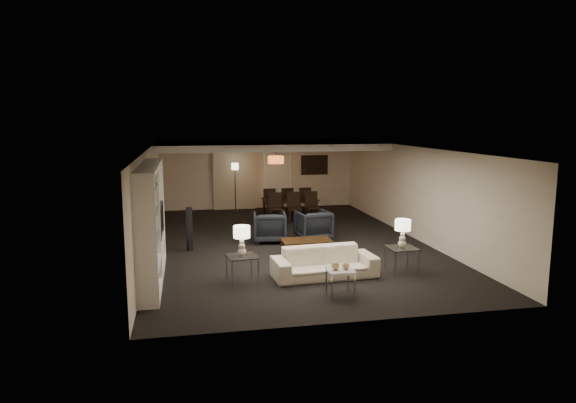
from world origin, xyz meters
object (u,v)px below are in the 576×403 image
Objects in this scene: armchair_left at (270,227)px; chair_nr at (313,207)px; side_table_right at (402,260)px; vase_blue at (147,238)px; coffee_table at (306,248)px; vase_amber at (148,205)px; floor_lamp at (235,188)px; pendant_light at (276,160)px; table_lamp_left at (242,241)px; dining_table at (290,209)px; chair_fr at (303,200)px; armchair_right at (313,225)px; chair_fl at (269,202)px; side_table_left at (242,269)px; chair_nl at (276,208)px; chair_nm at (294,207)px; marble_table at (340,282)px; sofa at (324,262)px; table_lamp_right at (403,233)px; chair_fm at (286,201)px; television at (155,220)px; floor_speaker at (189,229)px.

armchair_left is 3.06m from chair_nr.
vase_blue is (-5.15, -0.70, 0.87)m from side_table_right.
vase_amber is (-3.45, -1.77, 1.44)m from coffee_table.
floor_lamp is at bearing 133.16° from chair_nr.
pendant_light is 0.86× the size of table_lamp_left.
chair_fr is (0.60, 0.65, 0.15)m from dining_table.
table_lamp_left is at bearing 21.79° from vase_blue.
armchair_right is 3.83m from chair_fl.
vase_blue is at bearing -105.47° from floor_lamp.
vase_amber is at bearing 90.00° from vase_blue.
side_table_left and side_table_right have the same top height.
armchair_left is 3.83m from chair_fl.
vase_blue is at bearing -112.45° from chair_nl.
marble_table is at bearing -94.31° from chair_nm.
side_table_left is at bearing 175.78° from sofa.
table_lamp_right reaches higher than chair_nl.
marble_table is (-1.70, -1.10, -0.60)m from table_lamp_right.
pendant_light is 8.19m from vase_blue.
chair_fl is at bearing -87.84° from armchair_right.
floor_lamp is (-1.05, 7.98, 0.55)m from sofa.
chair_nr is 1.00× the size of chair_fm.
chair_fm is at bearing 98.84° from side_table_right.
television is 0.68× the size of floor_lamp.
dining_table is (-1.10, 6.43, -0.53)m from table_lamp_right.
side_table_left is at bearing -95.06° from floor_speaker.
chair_nm and chair_fl have the same top height.
floor_lamp is (-1.05, 2.20, 0.39)m from chair_nl.
dining_table is at bearing 90.66° from chair_nm.
television reaches higher than armchair_left.
floor_lamp is at bearing 121.10° from chair_nl.
floor_lamp is (-2.25, 2.20, 0.39)m from chair_nr.
chair_fl reaches higher than sofa.
chair_nm is 1.00× the size of chair_nr.
television is 6.30× the size of vase_amber.
vase_amber is 0.20× the size of chair_nm.
sofa is at bearing -70.58° from floor_speaker.
table_lamp_right is at bearing -57.03° from floor_speaker.
chair_nl is 1.00× the size of chair_fr.
armchair_left is at bearing 54.52° from vase_blue.
armchair_right is at bearing -70.79° from chair_nl.
vase_amber reaches higher than floor_lamp.
dining_table is 1.92× the size of chair_fr.
armchair_right is (0.44, -3.31, -1.52)m from pendant_light.
vase_amber reaches higher than sofa.
chair_fr is (1.20, 0.00, 0.00)m from chair_fl.
floor_speaker reaches higher than chair_nm.
side_table_right is 5.89m from chair_nm.
chair_nl and chair_fm have the same top height.
armchair_left is 4.05m from table_lamp_right.
table_lamp_right is 7.11m from chair_fr.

